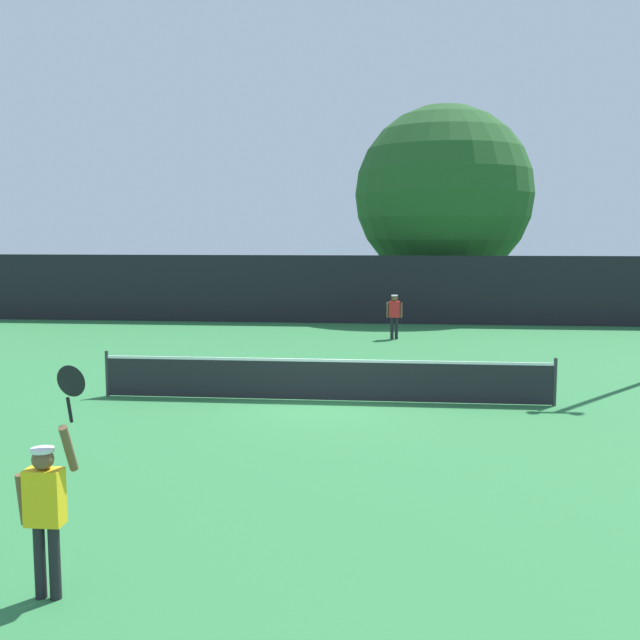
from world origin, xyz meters
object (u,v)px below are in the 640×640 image
player_receiving (394,312)px  player_serving (46,499)px  large_tree (444,195)px  parked_car_near (493,293)px  tennis_ball (434,373)px

player_receiving → player_serving: bearing=79.8°
large_tree → parked_car_near: 6.18m
player_receiving → parked_car_near: bearing=-112.9°
player_serving → parked_car_near: bearing=74.8°
player_serving → parked_car_near: 32.79m
parked_car_near → player_serving: bearing=-101.7°
player_serving → tennis_ball: player_serving is taller
large_tree → parked_car_near: large_tree is taller
player_serving → large_tree: size_ratio=0.25×
parked_car_near → tennis_ball: bearing=-98.5°
player_receiving → tennis_ball: player_receiving is taller
large_tree → tennis_ball: bearing=-94.2°
player_serving → tennis_ball: size_ratio=35.98×
player_serving → large_tree: 29.90m
player_serving → tennis_ball: bearing=70.3°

